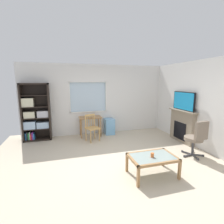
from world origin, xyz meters
TOP-DOWN VIEW (x-y plane):
  - ground at (0.00, 0.00)m, footprint 6.32×6.10m
  - wall_back_with_window at (0.03, 2.55)m, footprint 5.32×0.15m
  - wall_right at (2.72, 0.00)m, footprint 0.12×5.30m
  - bookshelf at (-2.12, 2.31)m, footprint 0.90×0.38m
  - desk_under_window at (-0.28, 2.20)m, footprint 0.80×0.47m
  - wooden_chair at (-0.30, 1.68)m, footprint 0.54×0.52m
  - plastic_drawer_unit at (0.45, 2.25)m, footprint 0.35×0.40m
  - fireplace at (2.57, 0.77)m, footprint 0.26×1.13m
  - tv at (2.55, 0.77)m, footprint 0.06×0.95m
  - office_chair at (2.12, -0.33)m, footprint 0.57×0.58m
  - coffee_table at (0.56, -0.81)m, footprint 0.97×0.64m
  - sippy_cup at (0.53, -0.84)m, footprint 0.07×0.07m

SIDE VIEW (x-z plane):
  - ground at x=0.00m, z-range -0.02..0.00m
  - plastic_drawer_unit at x=0.45m, z-range 0.00..0.60m
  - coffee_table at x=0.56m, z-range 0.16..0.59m
  - wooden_chair at x=-0.30m, z-range 0.01..0.91m
  - sippy_cup at x=0.53m, z-range 0.44..0.53m
  - fireplace at x=2.57m, z-range 0.00..1.07m
  - office_chair at x=2.12m, z-range 0.05..1.05m
  - desk_under_window at x=-0.28m, z-range 0.23..0.95m
  - bookshelf at x=-2.12m, z-range -0.08..1.86m
  - wall_back_with_window at x=0.03m, z-range -0.01..2.60m
  - wall_right at x=2.72m, z-range 0.00..2.61m
  - tv at x=2.55m, z-range 1.07..1.67m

